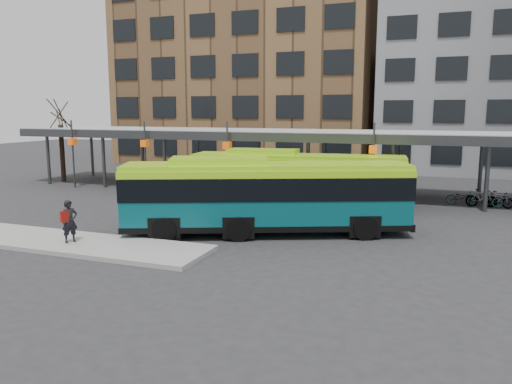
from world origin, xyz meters
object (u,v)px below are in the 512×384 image
Objects in this scene: bus_rear at (296,178)px; pedestrian at (69,221)px; tree at (62,150)px; bus_front at (265,194)px.

pedestrian is (-6.26, -11.29, -0.65)m from bus_rear.
pedestrian is (13.69, -15.20, -1.37)m from tree.
pedestrian is at bearing -126.00° from bus_rear.
tree is 20.50m from pedestrian.
pedestrian is at bearing -48.00° from tree.
pedestrian is at bearing -167.29° from bus_front.
tree is 0.45× the size of bus_front.
bus_front is at bearing -24.73° from pedestrian.
bus_rear is (19.95, -3.91, -0.72)m from tree.
bus_front is (20.37, -10.42, -0.64)m from tree.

